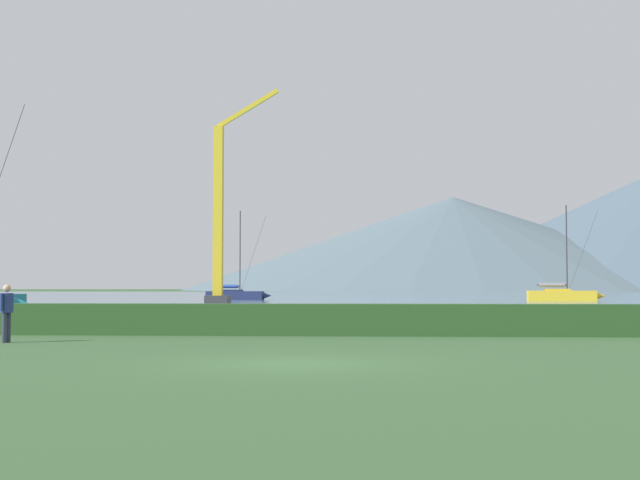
{
  "coord_description": "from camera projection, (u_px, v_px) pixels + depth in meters",
  "views": [
    {
      "loc": [
        1.81,
        -18.79,
        1.59
      ],
      "look_at": [
        -2.72,
        49.77,
        5.09
      ],
      "focal_mm": 51.3,
      "sensor_mm": 36.0,
      "label": 1
    }
  ],
  "objects": [
    {
      "name": "ground_plane",
      "position": [
        293.0,
        364.0,
        18.76
      ],
      "size": [
        1000.0,
        1000.0,
        0.0
      ],
      "primitive_type": "plane",
      "color": "#385B33"
    },
    {
      "name": "harbor_water",
      "position": [
        370.0,
        296.0,
        155.29
      ],
      "size": [
        320.0,
        246.0,
        0.0
      ],
      "primitive_type": "cube",
      "color": "slate",
      "rests_on": "ground_plane"
    },
    {
      "name": "hedge_line",
      "position": [
        325.0,
        320.0,
        29.75
      ],
      "size": [
        80.0,
        1.2,
        1.02
      ],
      "primitive_type": "cube",
      "color": "#284C23",
      "rests_on": "ground_plane"
    },
    {
      "name": "sailboat_slip_4",
      "position": [
        236.0,
        295.0,
        106.59
      ],
      "size": [
        7.61,
        2.35,
        10.45
      ],
      "rotation": [
        0.0,
        0.0,
        -0.02
      ],
      "color": "navy",
      "rests_on": "harbor_water"
    },
    {
      "name": "sailboat_slip_8",
      "position": [
        562.0,
        295.0,
        99.13
      ],
      "size": [
        8.4,
        2.93,
        10.46
      ],
      "rotation": [
        0.0,
        0.0,
        -0.07
      ],
      "color": "gold",
      "rests_on": "harbor_water"
    },
    {
      "name": "person_standing_walker",
      "position": [
        7.0,
        308.0,
        25.92
      ],
      "size": [
        0.36,
        0.56,
        1.65
      ],
      "rotation": [
        0.0,
        0.0,
        -0.25
      ],
      "color": "#2D3347",
      "rests_on": "ground_plane"
    },
    {
      "name": "dock_crane",
      "position": [
        220.0,
        226.0,
        79.51
      ],
      "size": [
        6.29,
        2.0,
        18.87
      ],
      "color": "#333338",
      "rests_on": "ground_plane"
    },
    {
      "name": "distant_hill_central_peak",
      "position": [
        453.0,
        243.0,
        374.33
      ],
      "size": [
        221.18,
        221.18,
        38.37
      ],
      "primitive_type": "cone",
      "color": "slate",
      "rests_on": "ground_plane"
    }
  ]
}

